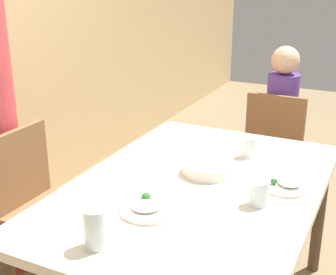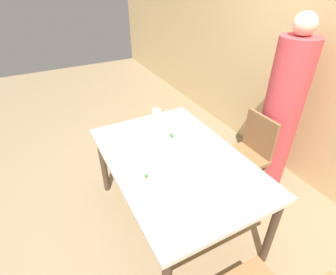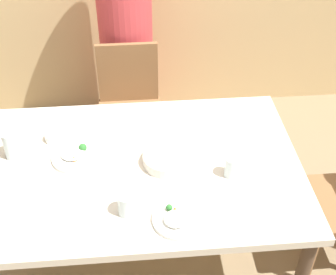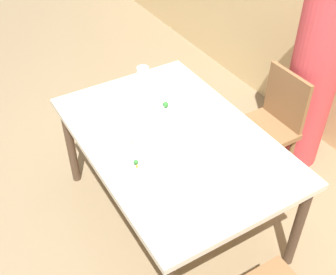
{
  "view_description": "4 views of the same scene",
  "coord_description": "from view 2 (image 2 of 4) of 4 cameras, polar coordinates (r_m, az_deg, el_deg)",
  "views": [
    {
      "loc": [
        -1.68,
        -0.69,
        1.59
      ],
      "look_at": [
        -0.13,
        0.07,
        0.97
      ],
      "focal_mm": 50.0,
      "sensor_mm": 36.0,
      "label": 1
    },
    {
      "loc": [
        1.43,
        -0.82,
        2.01
      ],
      "look_at": [
        0.01,
        -0.08,
        0.96
      ],
      "focal_mm": 28.0,
      "sensor_mm": 36.0,
      "label": 2
    },
    {
      "loc": [
        -0.01,
        -1.6,
        2.19
      ],
      "look_at": [
        0.13,
        -0.04,
        0.91
      ],
      "focal_mm": 50.0,
      "sensor_mm": 36.0,
      "label": 3
    },
    {
      "loc": [
        1.62,
        -1.0,
        2.33
      ],
      "look_at": [
        0.02,
        -0.04,
        0.75
      ],
      "focal_mm": 45.0,
      "sensor_mm": 36.0,
      "label": 4
    }
  ],
  "objects": [
    {
      "name": "fork_steel",
      "position": [
        1.85,
        17.52,
        -12.31
      ],
      "size": [
        0.18,
        0.07,
        0.01
      ],
      "color": "silver",
      "rests_on": "dining_table"
    },
    {
      "name": "glass_water_center",
      "position": [
        2.52,
        -2.52,
        4.66
      ],
      "size": [
        0.08,
        0.08,
        0.14
      ],
      "color": "silver",
      "rests_on": "dining_table"
    },
    {
      "name": "plate_rice_child",
      "position": [
        1.86,
        -5.62,
        -9.76
      ],
      "size": [
        0.23,
        0.23,
        0.05
      ],
      "color": "white",
      "rests_on": "dining_table"
    },
    {
      "name": "dining_table",
      "position": [
        2.13,
        1.66,
        -6.06
      ],
      "size": [
        1.49,
        1.0,
        0.73
      ],
      "color": "beige",
      "rests_on": "ground_plane"
    },
    {
      "name": "chair_adult_spot",
      "position": [
        2.7,
        16.88,
        -3.19
      ],
      "size": [
        0.4,
        0.4,
        0.85
      ],
      "color": "brown",
      "rests_on": "ground_plane"
    },
    {
      "name": "bowl_rice_small",
      "position": [
        2.45,
        1.61,
        2.43
      ],
      "size": [
        0.1,
        0.1,
        0.04
      ],
      "color": "white",
      "rests_on": "dining_table"
    },
    {
      "name": "glass_water_tall",
      "position": [
        1.75,
        5.38,
        -11.49
      ],
      "size": [
        0.07,
        0.07,
        0.1
      ],
      "color": "silver",
      "rests_on": "dining_table"
    },
    {
      "name": "plate_rice_adult",
      "position": [
        2.32,
        -0.25,
        0.19
      ],
      "size": [
        0.23,
        0.23,
        0.06
      ],
      "color": "white",
      "rests_on": "dining_table"
    },
    {
      "name": "person_adult",
      "position": [
        2.77,
        23.29,
        4.46
      ],
      "size": [
        0.35,
        0.35,
        1.72
      ],
      "color": "#C63D42",
      "rests_on": "ground_plane"
    },
    {
      "name": "wall_back",
      "position": [
        2.85,
        31.52,
        15.36
      ],
      "size": [
        10.0,
        0.06,
        2.7
      ],
      "color": "tan",
      "rests_on": "ground_plane"
    },
    {
      "name": "ground_plane",
      "position": [
        2.6,
        1.42,
        -17.29
      ],
      "size": [
        10.0,
        10.0,
        0.0
      ],
      "primitive_type": "plane",
      "color": "#847051"
    },
    {
      "name": "glass_water_short",
      "position": [
        2.0,
        -6.32,
        -4.83
      ],
      "size": [
        0.08,
        0.08,
        0.1
      ],
      "color": "silver",
      "rests_on": "dining_table"
    },
    {
      "name": "bowl_curry",
      "position": [
        1.98,
        3.65,
        -5.96
      ],
      "size": [
        0.23,
        0.23,
        0.05
      ],
      "color": "silver",
      "rests_on": "dining_table"
    }
  ]
}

